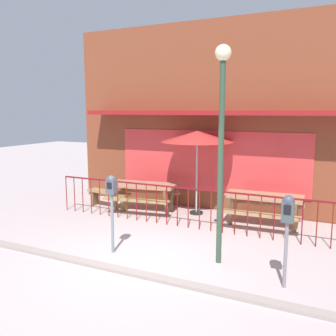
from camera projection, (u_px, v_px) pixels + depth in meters
ground at (136, 260)px, 6.75m from camera, size 40.00×40.00×0.00m
pub_storefront at (212, 117)px, 10.12m from camera, size 8.37×1.25×5.15m
patio_fence_front at (183, 200)px, 8.58m from camera, size 7.05×0.04×0.97m
picnic_table_left at (143, 189)px, 9.96m from camera, size 1.98×1.61×0.79m
picnic_table_right at (264, 202)px, 8.62m from camera, size 1.86×1.45×0.79m
patio_umbrella at (197, 137)px, 9.49m from camera, size 1.89×1.89×2.23m
patio_bench at (109, 196)px, 10.37m from camera, size 1.43×0.50×0.48m
parking_meter_near at (288, 217)px, 5.54m from camera, size 0.18×0.17×1.49m
parking_meter_far at (112, 193)px, 6.93m from camera, size 0.18×0.17×1.53m
street_lamp at (222, 124)px, 6.27m from camera, size 0.28×0.28×3.84m
curb_edge at (121, 272)px, 6.27m from camera, size 11.72×0.20×0.11m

